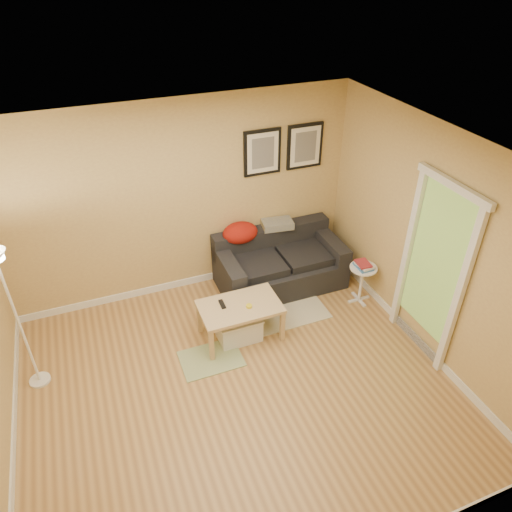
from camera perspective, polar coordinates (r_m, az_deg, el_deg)
name	(u,v)px	position (r m, az deg, el deg)	size (l,w,h in m)	color
floor	(238,387)	(5.36, -2.21, -15.41)	(4.50, 4.50, 0.00)	tan
ceiling	(231,163)	(3.79, -3.07, 11.13)	(4.50, 4.50, 0.00)	white
wall_back	(182,201)	(6.10, -8.87, 6.52)	(4.50, 4.50, 0.00)	tan
wall_front	(343,483)	(3.25, 10.46, -25.19)	(4.50, 4.50, 0.00)	tan
wall_right	(431,245)	(5.46, 20.28, 1.20)	(4.00, 4.00, 0.00)	tan
baseboard_back	(190,281)	(6.75, -7.94, -2.98)	(4.50, 0.02, 0.10)	white
baseboard_left	(13,452)	(5.33, -27.13, -20.21)	(0.02, 4.00, 0.10)	white
baseboard_right	(409,331)	(6.19, 17.94, -8.60)	(0.02, 4.00, 0.10)	white
sofa	(281,262)	(6.51, 2.96, -0.69)	(1.70, 0.90, 0.75)	black
red_throw	(240,233)	(6.38, -1.91, 2.81)	(0.48, 0.36, 0.28)	#9C1E0E
plaid_throw	(277,224)	(6.56, 2.56, 3.85)	(0.42, 0.26, 0.10)	tan
framed_print_left	(262,152)	(6.16, 0.76, 12.33)	(0.50, 0.04, 0.60)	black
framed_print_right	(305,146)	(6.39, 5.88, 13.00)	(0.50, 0.04, 0.60)	black
area_rug	(275,309)	(6.28, 2.33, -6.36)	(1.25, 0.85, 0.01)	beige
green_runner	(211,359)	(5.65, -5.41, -12.18)	(0.70, 0.50, 0.01)	#668C4C
coffee_table	(240,321)	(5.76, -1.90, -7.77)	(0.95, 0.58, 0.48)	tan
remote_control	(222,304)	(5.61, -4.09, -5.78)	(0.05, 0.16, 0.02)	black
tape_roll	(249,306)	(5.56, -0.84, -6.04)	(0.07, 0.07, 0.03)	yellow
storage_bin	(238,327)	(5.79, -2.12, -8.54)	(0.52, 0.38, 0.32)	white
side_table	(361,284)	(6.41, 12.50, -3.31)	(0.35, 0.35, 0.54)	white
book_stack	(364,265)	(6.23, 12.80, -1.05)	(0.18, 0.24, 0.08)	#376AA6
floor_lamp	(20,326)	(5.39, -26.50, -7.50)	(0.22, 0.22, 1.72)	white
doorway	(431,275)	(5.49, 20.28, -2.11)	(0.12, 1.01, 2.13)	white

